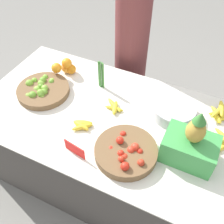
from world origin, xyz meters
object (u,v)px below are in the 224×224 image
(metal_bowl, at_px, (174,111))
(tomato_basket, at_px, (126,152))
(lime_bowl, at_px, (43,90))
(produce_crate, at_px, (190,146))
(vendor_person, at_px, (132,45))
(price_sign, at_px, (75,149))

(metal_bowl, bearing_deg, tomato_basket, -110.22)
(lime_bowl, xyz_separation_m, produce_crate, (1.09, -0.10, 0.08))
(lime_bowl, xyz_separation_m, metal_bowl, (0.93, 0.19, 0.01))
(metal_bowl, bearing_deg, vendor_person, 134.25)
(price_sign, bearing_deg, tomato_basket, 32.92)
(tomato_basket, xyz_separation_m, vendor_person, (-0.38, 0.99, 0.05))
(metal_bowl, relative_size, produce_crate, 0.75)
(tomato_basket, bearing_deg, produce_crate, 23.10)
(produce_crate, bearing_deg, vendor_person, 129.91)
(lime_bowl, bearing_deg, metal_bowl, 11.85)
(lime_bowl, xyz_separation_m, price_sign, (0.49, -0.36, 0.01))
(vendor_person, bearing_deg, metal_bowl, -45.75)
(price_sign, bearing_deg, vendor_person, 104.60)
(price_sign, distance_m, produce_crate, 0.66)
(tomato_basket, height_order, price_sign, tomato_basket)
(lime_bowl, relative_size, vendor_person, 0.23)
(price_sign, height_order, produce_crate, produce_crate)
(lime_bowl, bearing_deg, produce_crate, -5.15)
(price_sign, bearing_deg, lime_bowl, 152.96)
(tomato_basket, relative_size, produce_crate, 0.98)
(tomato_basket, relative_size, vendor_person, 0.22)
(tomato_basket, xyz_separation_m, produce_crate, (0.33, 0.14, 0.08))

